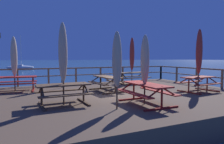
{
  "coord_description": "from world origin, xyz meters",
  "views": [
    {
      "loc": [
        -4.3,
        -8.59,
        2.52
      ],
      "look_at": [
        0.0,
        0.71,
        1.82
      ],
      "focal_mm": 31.94,
      "sensor_mm": 36.0,
      "label": 1
    }
  ],
  "objects_px": {
    "picnic_table_back_left": "(133,75)",
    "patio_umbrella_short_back": "(117,60)",
    "patio_umbrella_short_mid": "(145,60)",
    "picnic_table_front_left": "(146,89)",
    "picnic_table_front_right": "(15,80)",
    "patio_umbrella_tall_mid_left": "(61,57)",
    "patio_umbrella_short_front": "(63,53)",
    "picnic_table_back_right": "(63,90)",
    "picnic_table_mid_right": "(198,81)",
    "picnic_table_mid_centre": "(107,80)",
    "patio_umbrella_tall_mid_right": "(132,54)",
    "patio_umbrella_tall_back_right": "(199,52)",
    "sailboat_distant": "(20,67)",
    "patio_umbrella_tall_front": "(14,57)"
  },
  "relations": [
    {
      "from": "picnic_table_back_left",
      "to": "patio_umbrella_short_back",
      "type": "height_order",
      "value": "patio_umbrella_short_back"
    },
    {
      "from": "patio_umbrella_short_mid",
      "to": "picnic_table_front_left",
      "type": "bearing_deg",
      "value": -37.11
    },
    {
      "from": "picnic_table_front_right",
      "to": "picnic_table_front_left",
      "type": "bearing_deg",
      "value": -49.27
    },
    {
      "from": "patio_umbrella_tall_mid_left",
      "to": "patio_umbrella_short_front",
      "type": "xyz_separation_m",
      "value": [
        -0.75,
        -4.32,
        0.14
      ]
    },
    {
      "from": "picnic_table_back_left",
      "to": "picnic_table_back_right",
      "type": "relative_size",
      "value": 1.12
    },
    {
      "from": "picnic_table_mid_right",
      "to": "patio_umbrella_short_mid",
      "type": "relative_size",
      "value": 0.76
    },
    {
      "from": "picnic_table_mid_centre",
      "to": "picnic_table_back_right",
      "type": "xyz_separation_m",
      "value": [
        -2.7,
        -2.16,
        -0.0
      ]
    },
    {
      "from": "picnic_table_front_right",
      "to": "picnic_table_front_left",
      "type": "relative_size",
      "value": 1.05
    },
    {
      "from": "patio_umbrella_tall_mid_right",
      "to": "patio_umbrella_short_mid",
      "type": "xyz_separation_m",
      "value": [
        -2.69,
        -5.5,
        -0.34
      ]
    },
    {
      "from": "patio_umbrella_tall_mid_right",
      "to": "picnic_table_mid_centre",
      "type": "bearing_deg",
      "value": -141.51
    },
    {
      "from": "patio_umbrella_tall_mid_right",
      "to": "patio_umbrella_short_back",
      "type": "bearing_deg",
      "value": -124.58
    },
    {
      "from": "patio_umbrella_tall_mid_left",
      "to": "picnic_table_mid_right",
      "type": "bearing_deg",
      "value": -34.95
    },
    {
      "from": "patio_umbrella_tall_back_right",
      "to": "picnic_table_mid_right",
      "type": "bearing_deg",
      "value": -135.34
    },
    {
      "from": "patio_umbrella_tall_mid_right",
      "to": "sailboat_distant",
      "type": "xyz_separation_m",
      "value": [
        -6.95,
        38.49,
        -2.29
      ]
    },
    {
      "from": "picnic_table_mid_right",
      "to": "sailboat_distant",
      "type": "distance_m",
      "value": 43.63
    },
    {
      "from": "patio_umbrella_short_front",
      "to": "patio_umbrella_short_mid",
      "type": "relative_size",
      "value": 1.16
    },
    {
      "from": "picnic_table_back_right",
      "to": "sailboat_distant",
      "type": "relative_size",
      "value": 0.25
    },
    {
      "from": "patio_umbrella_tall_mid_left",
      "to": "patio_umbrella_short_back",
      "type": "bearing_deg",
      "value": -82.56
    },
    {
      "from": "picnic_table_front_left",
      "to": "patio_umbrella_short_back",
      "type": "distance_m",
      "value": 1.74
    },
    {
      "from": "patio_umbrella_tall_mid_left",
      "to": "picnic_table_mid_centre",
      "type": "bearing_deg",
      "value": -47.58
    },
    {
      "from": "picnic_table_mid_centre",
      "to": "picnic_table_back_right",
      "type": "relative_size",
      "value": 1.08
    },
    {
      "from": "picnic_table_back_right",
      "to": "picnic_table_front_left",
      "type": "bearing_deg",
      "value": -22.65
    },
    {
      "from": "picnic_table_front_left",
      "to": "patio_umbrella_short_back",
      "type": "relative_size",
      "value": 0.83
    },
    {
      "from": "patio_umbrella_tall_mid_left",
      "to": "patio_umbrella_tall_back_right",
      "type": "distance_m",
      "value": 7.46
    },
    {
      "from": "patio_umbrella_tall_mid_right",
      "to": "patio_umbrella_short_back",
      "type": "height_order",
      "value": "patio_umbrella_tall_mid_right"
    },
    {
      "from": "picnic_table_front_right",
      "to": "picnic_table_front_left",
      "type": "xyz_separation_m",
      "value": [
        4.53,
        -5.26,
        0.0
      ]
    },
    {
      "from": "picnic_table_front_right",
      "to": "picnic_table_back_right",
      "type": "relative_size",
      "value": 1.16
    },
    {
      "from": "patio_umbrella_tall_back_right",
      "to": "sailboat_distant",
      "type": "bearing_deg",
      "value": 101.1
    },
    {
      "from": "patio_umbrella_short_front",
      "to": "patio_umbrella_short_mid",
      "type": "xyz_separation_m",
      "value": [
        2.78,
        -1.11,
        -0.27
      ]
    },
    {
      "from": "picnic_table_back_left",
      "to": "patio_umbrella_short_front",
      "type": "xyz_separation_m",
      "value": [
        -5.5,
        -4.32,
        1.34
      ]
    },
    {
      "from": "patio_umbrella_tall_mid_right",
      "to": "patio_umbrella_short_mid",
      "type": "relative_size",
      "value": 1.21
    },
    {
      "from": "picnic_table_back_left",
      "to": "picnic_table_mid_right",
      "type": "height_order",
      "value": "same"
    },
    {
      "from": "picnic_table_front_right",
      "to": "patio_umbrella_tall_back_right",
      "type": "relative_size",
      "value": 0.71
    },
    {
      "from": "patio_umbrella_tall_front",
      "to": "picnic_table_front_left",
      "type": "bearing_deg",
      "value": -49.26
    },
    {
      "from": "picnic_table_mid_right",
      "to": "picnic_table_back_right",
      "type": "distance_m",
      "value": 6.85
    },
    {
      "from": "patio_umbrella_tall_mid_right",
      "to": "patio_umbrella_short_front",
      "type": "relative_size",
      "value": 1.04
    },
    {
      "from": "picnic_table_front_right",
      "to": "patio_umbrella_tall_mid_left",
      "type": "height_order",
      "value": "patio_umbrella_tall_mid_left"
    },
    {
      "from": "picnic_table_mid_centre",
      "to": "patio_umbrella_tall_mid_right",
      "type": "relative_size",
      "value": 0.67
    },
    {
      "from": "patio_umbrella_tall_back_right",
      "to": "patio_umbrella_short_mid",
      "type": "xyz_separation_m",
      "value": [
        -4.12,
        -1.22,
        -0.4
      ]
    },
    {
      "from": "sailboat_distant",
      "to": "picnic_table_back_right",
      "type": "bearing_deg",
      "value": -88.01
    },
    {
      "from": "picnic_table_back_right",
      "to": "sailboat_distant",
      "type": "bearing_deg",
      "value": 91.99
    },
    {
      "from": "picnic_table_front_left",
      "to": "patio_umbrella_tall_front",
      "type": "xyz_separation_m",
      "value": [
        -4.52,
        5.24,
        1.23
      ]
    },
    {
      "from": "patio_umbrella_short_front",
      "to": "patio_umbrella_short_mid",
      "type": "height_order",
      "value": "patio_umbrella_short_front"
    },
    {
      "from": "picnic_table_back_right",
      "to": "patio_umbrella_tall_front",
      "type": "relative_size",
      "value": 0.69
    },
    {
      "from": "picnic_table_front_right",
      "to": "picnic_table_back_left",
      "type": "relative_size",
      "value": 1.04
    },
    {
      "from": "picnic_table_back_left",
      "to": "patio_umbrella_short_front",
      "type": "distance_m",
      "value": 7.12
    },
    {
      "from": "patio_umbrella_tall_back_right",
      "to": "patio_umbrella_short_mid",
      "type": "distance_m",
      "value": 4.32
    },
    {
      "from": "patio_umbrella_tall_front",
      "to": "picnic_table_front_right",
      "type": "bearing_deg",
      "value": 126.18
    },
    {
      "from": "picnic_table_front_left",
      "to": "patio_umbrella_short_mid",
      "type": "height_order",
      "value": "patio_umbrella_short_mid"
    },
    {
      "from": "patio_umbrella_tall_back_right",
      "to": "patio_umbrella_short_front",
      "type": "relative_size",
      "value": 1.07
    }
  ]
}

